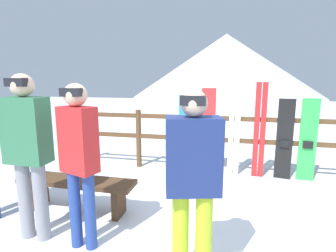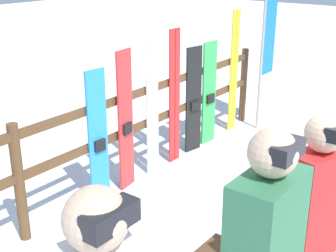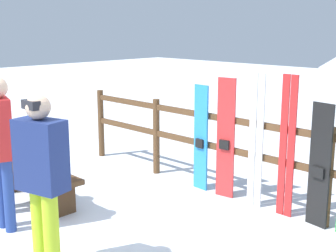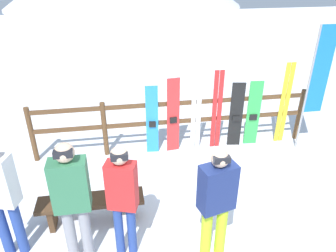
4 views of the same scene
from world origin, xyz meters
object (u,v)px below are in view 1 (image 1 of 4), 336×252
at_px(bench, 77,187).
at_px(person_navy, 193,175).
at_px(ski_pair_white, 234,130).
at_px(snowboard_black_stripe, 284,140).
at_px(person_plaid_green, 28,146).
at_px(snowboard_green, 308,141).
at_px(person_red, 79,153).
at_px(snowboard_red, 208,132).
at_px(snowboard_blue, 185,134).
at_px(ski_pair_red, 260,131).

bearing_deg(bench, person_navy, -27.55).
relative_size(ski_pair_white, snowboard_black_stripe, 1.18).
xyz_separation_m(person_plaid_green, snowboard_green, (3.35, 2.46, -0.34)).
relative_size(person_plaid_green, person_red, 1.05).
bearing_deg(snowboard_red, person_navy, -88.49).
distance_m(snowboard_red, snowboard_black_stripe, 1.30).
height_order(person_red, snowboard_black_stripe, person_red).
height_order(ski_pair_white, snowboard_black_stripe, ski_pair_white).
distance_m(bench, snowboard_blue, 2.18).
height_order(person_navy, person_plaid_green, person_plaid_green).
height_order(person_navy, snowboard_black_stripe, person_navy).
relative_size(bench, person_navy, 0.94).
bearing_deg(snowboard_green, bench, -150.40).
relative_size(snowboard_red, ski_pair_red, 0.94).
distance_m(person_red, snowboard_black_stripe, 3.45).
distance_m(bench, person_red, 1.05).
bearing_deg(ski_pair_white, ski_pair_red, -0.00).
bearing_deg(person_plaid_green, ski_pair_white, 49.08).
bearing_deg(snowboard_red, snowboard_blue, -179.98).
relative_size(person_navy, snowboard_black_stripe, 1.17).
bearing_deg(person_navy, snowboard_red, 91.51).
bearing_deg(ski_pair_red, person_plaid_green, -136.12).
relative_size(snowboard_blue, ski_pair_red, 0.86).
distance_m(person_navy, snowboard_blue, 2.73).
bearing_deg(person_red, snowboard_black_stripe, 46.34).
height_order(snowboard_red, ski_pair_red, ski_pair_red).
height_order(person_navy, snowboard_red, person_navy).
xyz_separation_m(bench, ski_pair_red, (2.44, 1.83, 0.50)).
xyz_separation_m(person_plaid_green, ski_pair_red, (2.56, 2.47, -0.20)).
distance_m(person_red, snowboard_red, 2.72).
bearing_deg(ski_pair_white, person_red, -121.63).
bearing_deg(bench, ski_pair_red, 36.92).
xyz_separation_m(person_navy, snowboard_black_stripe, (1.23, 2.67, -0.25)).
bearing_deg(snowboard_red, ski_pair_white, 0.42).
height_order(bench, person_red, person_red).
height_order(ski_pair_white, snowboard_green, ski_pair_white).
distance_m(person_red, ski_pair_white, 2.93).
bearing_deg(person_plaid_green, snowboard_black_stripe, 39.60).
height_order(snowboard_blue, ski_pair_white, ski_pair_white).
height_order(person_navy, snowboard_blue, person_navy).
xyz_separation_m(ski_pair_white, ski_pair_red, (0.43, -0.00, 0.01)).
bearing_deg(ski_pair_red, snowboard_blue, -179.85).
height_order(snowboard_blue, snowboard_black_stripe, snowboard_blue).
distance_m(person_plaid_green, ski_pair_red, 3.56).
distance_m(snowboard_red, ski_pair_red, 0.89).
relative_size(snowboard_blue, ski_pair_white, 0.87).
relative_size(person_plaid_green, ski_pair_white, 1.07).
xyz_separation_m(snowboard_blue, snowboard_green, (2.09, -0.00, -0.01)).
height_order(person_navy, ski_pair_red, ski_pair_red).
height_order(person_plaid_green, snowboard_green, person_plaid_green).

